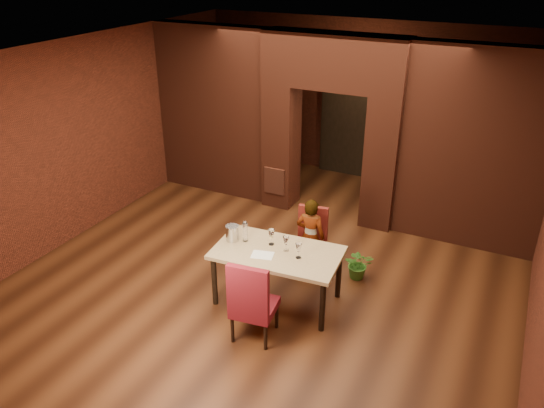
{
  "coord_description": "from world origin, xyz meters",
  "views": [
    {
      "loc": [
        2.97,
        -6.3,
        4.47
      ],
      "look_at": [
        -0.15,
        0.0,
        1.01
      ],
      "focal_mm": 35.0,
      "sensor_mm": 36.0,
      "label": 1
    }
  ],
  "objects": [
    {
      "name": "rear_door_frame",
      "position": [
        -0.4,
        3.9,
        1.05
      ],
      "size": [
        1.02,
        0.04,
        2.22
      ],
      "primitive_type": "cube",
      "color": "black",
      "rests_on": "ground"
    },
    {
      "name": "floor",
      "position": [
        0.0,
        0.0,
        0.0
      ],
      "size": [
        8.0,
        8.0,
        0.0
      ],
      "primitive_type": "plane",
      "color": "#492512",
      "rests_on": "ground"
    },
    {
      "name": "rear_door",
      "position": [
        -0.4,
        3.94,
        1.05
      ],
      "size": [
        0.9,
        0.08,
        2.1
      ],
      "primitive_type": "cube",
      "color": "black",
      "rests_on": "ground"
    },
    {
      "name": "person_seated",
      "position": [
        0.47,
        0.02,
        0.6
      ],
      "size": [
        0.45,
        0.31,
        1.21
      ],
      "primitive_type": "imported",
      "rotation": [
        0.0,
        0.0,
        3.19
      ],
      "color": "silver",
      "rests_on": "ground"
    },
    {
      "name": "pillar_right",
      "position": [
        0.95,
        2.0,
        1.15
      ],
      "size": [
        0.55,
        0.55,
        2.3
      ],
      "primitive_type": "cube",
      "color": "maroon",
      "rests_on": "ground"
    },
    {
      "name": "chair_far",
      "position": [
        0.45,
        0.06,
        0.49
      ],
      "size": [
        0.51,
        0.51,
        0.99
      ],
      "primitive_type": "cube",
      "rotation": [
        0.0,
        0.0,
        0.15
      ],
      "color": "maroon",
      "rests_on": "ground"
    },
    {
      "name": "wine_glass_c",
      "position": [
        0.67,
        -0.88,
        0.9
      ],
      "size": [
        0.09,
        0.09,
        0.21
      ],
      "primitive_type": null,
      "color": "white",
      "rests_on": "dining_table"
    },
    {
      "name": "ceiling",
      "position": [
        0.0,
        0.0,
        3.2
      ],
      "size": [
        7.0,
        8.0,
        0.04
      ],
      "primitive_type": "cube",
      "color": "silver",
      "rests_on": "ground"
    },
    {
      "name": "wall_left",
      "position": [
        -3.5,
        0.0,
        1.6
      ],
      "size": [
        0.04,
        8.0,
        3.2
      ],
      "primitive_type": "cube",
      "color": "maroon",
      "rests_on": "ground"
    },
    {
      "name": "wine_bucket",
      "position": [
        -0.33,
        -0.86,
        0.9
      ],
      "size": [
        0.18,
        0.18,
        0.22
      ],
      "primitive_type": "cylinder",
      "color": "#B6B7BD",
      "rests_on": "dining_table"
    },
    {
      "name": "wing_wall_right",
      "position": [
        2.36,
        2.0,
        1.6
      ],
      "size": [
        2.28,
        0.35,
        3.2
      ],
      "primitive_type": "cube",
      "color": "maroon",
      "rests_on": "ground"
    },
    {
      "name": "pillar_left",
      "position": [
        -0.95,
        2.0,
        1.15
      ],
      "size": [
        0.55,
        0.55,
        2.3
      ],
      "primitive_type": "cube",
      "color": "maroon",
      "rests_on": "ground"
    },
    {
      "name": "wine_glass_a",
      "position": [
        0.2,
        -0.73,
        0.9
      ],
      "size": [
        0.09,
        0.09,
        0.22
      ],
      "primitive_type": null,
      "color": "white",
      "rests_on": "dining_table"
    },
    {
      "name": "wall_front",
      "position": [
        0.0,
        -4.0,
        1.6
      ],
      "size": [
        7.0,
        0.04,
        3.2
      ],
      "primitive_type": "cube",
      "color": "maroon",
      "rests_on": "ground"
    },
    {
      "name": "water_bottle",
      "position": [
        -0.16,
        -0.8,
        0.94
      ],
      "size": [
        0.07,
        0.07,
        0.3
      ],
      "primitive_type": "cylinder",
      "color": "white",
      "rests_on": "dining_table"
    },
    {
      "name": "tasting_sheet",
      "position": [
        0.22,
        -1.03,
        0.79
      ],
      "size": [
        0.33,
        0.27,
        0.0
      ],
      "primitive_type": "cube",
      "rotation": [
        0.0,
        0.0,
        0.25
      ],
      "color": "white",
      "rests_on": "dining_table"
    },
    {
      "name": "vent_panel",
      "position": [
        -0.95,
        1.71,
        0.55
      ],
      "size": [
        0.4,
        0.03,
        0.5
      ],
      "primitive_type": "cube",
      "color": "brown",
      "rests_on": "ground"
    },
    {
      "name": "dining_table",
      "position": [
        0.35,
        -0.85,
        0.4
      ],
      "size": [
        1.76,
        1.08,
        0.79
      ],
      "primitive_type": "cube",
      "rotation": [
        0.0,
        0.0,
        0.08
      ],
      "color": "tan",
      "rests_on": "ground"
    },
    {
      "name": "wing_wall_left",
      "position": [
        -2.36,
        2.0,
        1.6
      ],
      "size": [
        2.28,
        0.35,
        3.2
      ],
      "primitive_type": "cube",
      "color": "maroon",
      "rests_on": "ground"
    },
    {
      "name": "lintel",
      "position": [
        0.0,
        2.0,
        2.75
      ],
      "size": [
        2.45,
        0.55,
        0.9
      ],
      "primitive_type": "cube",
      "color": "maroon",
      "rests_on": "ground"
    },
    {
      "name": "potted_plant",
      "position": [
        1.19,
        0.18,
        0.23
      ],
      "size": [
        0.52,
        0.48,
        0.46
      ],
      "primitive_type": "imported",
      "rotation": [
        0.0,
        0.0,
        0.34
      ],
      "color": "#367022",
      "rests_on": "ground"
    },
    {
      "name": "chair_near",
      "position": [
        0.42,
        -1.63,
        0.57
      ],
      "size": [
        0.58,
        0.58,
        1.13
      ],
      "primitive_type": "cube",
      "rotation": [
        0.0,
        0.0,
        3.28
      ],
      "color": "maroon",
      "rests_on": "ground"
    },
    {
      "name": "wall_back",
      "position": [
        0.0,
        4.0,
        1.6
      ],
      "size": [
        7.0,
        0.04,
        3.2
      ],
      "primitive_type": "cube",
      "color": "maroon",
      "rests_on": "ground"
    },
    {
      "name": "wine_glass_b",
      "position": [
        0.45,
        -0.79,
        0.9
      ],
      "size": [
        0.09,
        0.09,
        0.21
      ],
      "primitive_type": null,
      "color": "white",
      "rests_on": "dining_table"
    }
  ]
}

